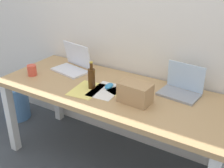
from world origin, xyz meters
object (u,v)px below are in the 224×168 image
at_px(laptop_left, 73,64).
at_px(coffee_mug, 32,70).
at_px(beer_bottle, 92,78).
at_px(computer_mouse, 109,86).
at_px(cardboard_box, 135,93).
at_px(water_cooler_jug, 16,102).
at_px(laptop_right, 181,88).
at_px(desk, 112,99).

relative_size(laptop_left, coffee_mug, 3.84).
xyz_separation_m(beer_bottle, computer_mouse, (0.12, 0.08, -0.07)).
relative_size(cardboard_box, water_cooler_jug, 0.54).
height_order(laptop_right, coffee_mug, laptop_right).
height_order(computer_mouse, cardboard_box, cardboard_box).
height_order(computer_mouse, coffee_mug, coffee_mug).
bearing_deg(cardboard_box, laptop_right, 50.90).
bearing_deg(laptop_left, computer_mouse, -16.27).
distance_m(beer_bottle, coffee_mug, 0.61).
bearing_deg(coffee_mug, laptop_right, 15.11).
xyz_separation_m(coffee_mug, water_cooler_jug, (-0.58, 0.21, -0.59)).
bearing_deg(coffee_mug, laptop_left, 49.24).
relative_size(cardboard_box, coffee_mug, 2.47).
xyz_separation_m(laptop_right, coffee_mug, (-1.25, -0.34, -0.01)).
bearing_deg(cardboard_box, coffee_mug, -177.93).
height_order(laptop_left, beer_bottle, laptop_left).
bearing_deg(coffee_mug, cardboard_box, 2.07).
xyz_separation_m(computer_mouse, cardboard_box, (0.29, -0.10, 0.06)).
bearing_deg(water_cooler_jug, beer_bottle, -7.30).
relative_size(desk, beer_bottle, 8.45).
relative_size(desk, coffee_mug, 20.27).
xyz_separation_m(desk, laptop_left, (-0.52, 0.15, 0.15)).
relative_size(laptop_right, beer_bottle, 1.40).
bearing_deg(cardboard_box, computer_mouse, 160.45).
bearing_deg(desk, laptop_left, 163.39).
height_order(laptop_right, cardboard_box, laptop_right).
distance_m(laptop_right, beer_bottle, 0.71).
relative_size(desk, cardboard_box, 8.20).
height_order(laptop_left, computer_mouse, laptop_left).
xyz_separation_m(computer_mouse, coffee_mug, (-0.72, -0.14, 0.03)).
relative_size(desk, laptop_left, 5.28).
distance_m(desk, laptop_right, 0.56).
xyz_separation_m(laptop_left, coffee_mug, (-0.24, -0.28, -0.01)).
bearing_deg(desk, beer_bottle, -158.41).
bearing_deg(computer_mouse, beer_bottle, -153.21).
relative_size(beer_bottle, cardboard_box, 0.97).
height_order(beer_bottle, water_cooler_jug, beer_bottle).
height_order(computer_mouse, water_cooler_jug, computer_mouse).
height_order(beer_bottle, coffee_mug, beer_bottle).
xyz_separation_m(laptop_right, computer_mouse, (-0.53, -0.20, -0.04)).
bearing_deg(coffee_mug, water_cooler_jug, 159.60).
bearing_deg(laptop_left, coffee_mug, -130.76).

